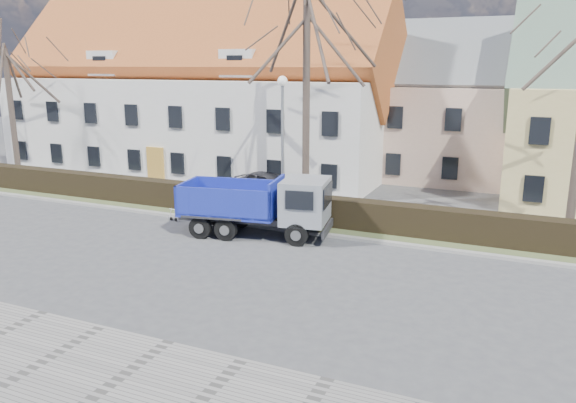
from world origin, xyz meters
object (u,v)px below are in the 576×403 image
at_px(streetlight, 283,147).
at_px(cart_frame, 170,214).
at_px(dump_truck, 250,205).
at_px(parked_car_a, 269,184).

height_order(streetlight, cart_frame, streetlight).
relative_size(dump_truck, parked_car_a, 1.59).
xyz_separation_m(cart_frame, parked_car_a, (2.13, 6.24, 0.38)).
xyz_separation_m(dump_truck, streetlight, (-0.06, 3.51, 2.04)).
bearing_deg(streetlight, parked_car_a, 125.65).
distance_m(dump_truck, cart_frame, 4.65).
distance_m(streetlight, parked_car_a, 4.78).
bearing_deg(cart_frame, parked_car_a, 71.14).
bearing_deg(dump_truck, streetlight, 81.17).
relative_size(dump_truck, cart_frame, 9.20).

